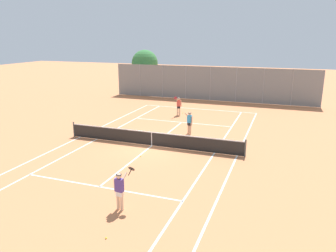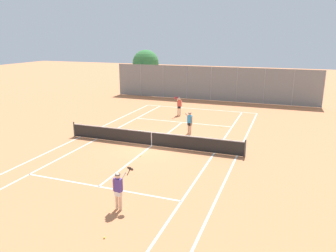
{
  "view_description": "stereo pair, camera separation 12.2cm",
  "coord_description": "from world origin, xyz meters",
  "px_view_note": "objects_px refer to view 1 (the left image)",
  "views": [
    {
      "loc": [
        7.89,
        -18.6,
        6.86
      ],
      "look_at": [
        0.58,
        1.5,
        1.0
      ],
      "focal_mm": 35.0,
      "sensor_mm": 36.0,
      "label": 1
    },
    {
      "loc": [
        8.0,
        -18.55,
        6.86
      ],
      "look_at": [
        0.58,
        1.5,
        1.0
      ],
      "focal_mm": 35.0,
      "sensor_mm": 36.0,
      "label": 2
    }
  ],
  "objects_px": {
    "loose_tennis_ball_1": "(221,127)",
    "loose_tennis_ball_0": "(106,238)",
    "loose_tennis_ball_3": "(183,113)",
    "tree_behind_left": "(145,64)",
    "player_near_side": "(120,189)",
    "loose_tennis_ball_2": "(185,114)",
    "tennis_net": "(152,138)",
    "player_far_left": "(179,105)",
    "loose_tennis_ball_4": "(141,156)",
    "player_far_right": "(190,121)"
  },
  "relations": [
    {
      "from": "player_far_right",
      "to": "tree_behind_left",
      "type": "bearing_deg",
      "value": 123.72
    },
    {
      "from": "tennis_net",
      "to": "loose_tennis_ball_3",
      "type": "xyz_separation_m",
      "value": [
        -0.94,
        9.62,
        -0.48
      ]
    },
    {
      "from": "loose_tennis_ball_1",
      "to": "loose_tennis_ball_0",
      "type": "bearing_deg",
      "value": -93.49
    },
    {
      "from": "loose_tennis_ball_3",
      "to": "player_far_left",
      "type": "bearing_deg",
      "value": -97.5
    },
    {
      "from": "loose_tennis_ball_4",
      "to": "tree_behind_left",
      "type": "xyz_separation_m",
      "value": [
        -9.02,
        21.14,
        3.58
      ]
    },
    {
      "from": "player_near_side",
      "to": "player_far_left",
      "type": "height_order",
      "value": "same"
    },
    {
      "from": "loose_tennis_ball_0",
      "to": "loose_tennis_ball_1",
      "type": "relative_size",
      "value": 1.0
    },
    {
      "from": "loose_tennis_ball_0",
      "to": "loose_tennis_ball_1",
      "type": "xyz_separation_m",
      "value": [
        0.97,
        15.86,
        0.0
      ]
    },
    {
      "from": "loose_tennis_ball_1",
      "to": "loose_tennis_ball_2",
      "type": "distance_m",
      "value": 5.31
    },
    {
      "from": "player_far_left",
      "to": "tree_behind_left",
      "type": "height_order",
      "value": "tree_behind_left"
    },
    {
      "from": "loose_tennis_ball_2",
      "to": "loose_tennis_ball_1",
      "type": "bearing_deg",
      "value": -40.68
    },
    {
      "from": "loose_tennis_ball_0",
      "to": "tree_behind_left",
      "type": "height_order",
      "value": "tree_behind_left"
    },
    {
      "from": "player_near_side",
      "to": "loose_tennis_ball_1",
      "type": "distance_m",
      "value": 13.99
    },
    {
      "from": "loose_tennis_ball_3",
      "to": "tree_behind_left",
      "type": "xyz_separation_m",
      "value": [
        -7.93,
        9.45,
        3.58
      ]
    },
    {
      "from": "player_far_left",
      "to": "loose_tennis_ball_0",
      "type": "height_order",
      "value": "player_far_left"
    },
    {
      "from": "loose_tennis_ball_0",
      "to": "loose_tennis_ball_4",
      "type": "height_order",
      "value": "same"
    },
    {
      "from": "player_near_side",
      "to": "loose_tennis_ball_0",
      "type": "height_order",
      "value": "player_near_side"
    },
    {
      "from": "tennis_net",
      "to": "player_far_left",
      "type": "height_order",
      "value": "player_far_left"
    },
    {
      "from": "tree_behind_left",
      "to": "loose_tennis_ball_2",
      "type": "bearing_deg",
      "value": -49.57
    },
    {
      "from": "player_near_side",
      "to": "loose_tennis_ball_1",
      "type": "bearing_deg",
      "value": 84.04
    },
    {
      "from": "loose_tennis_ball_3",
      "to": "tree_behind_left",
      "type": "bearing_deg",
      "value": 130.01
    },
    {
      "from": "player_far_left",
      "to": "loose_tennis_ball_3",
      "type": "bearing_deg",
      "value": 82.5
    },
    {
      "from": "player_near_side",
      "to": "loose_tennis_ball_2",
      "type": "relative_size",
      "value": 26.88
    },
    {
      "from": "player_far_left",
      "to": "tree_behind_left",
      "type": "relative_size",
      "value": 0.33
    },
    {
      "from": "player_far_left",
      "to": "loose_tennis_ball_4",
      "type": "bearing_deg",
      "value": -83.69
    },
    {
      "from": "loose_tennis_ball_3",
      "to": "loose_tennis_ball_0",
      "type": "bearing_deg",
      "value": -80.25
    },
    {
      "from": "loose_tennis_ball_4",
      "to": "tree_behind_left",
      "type": "relative_size",
      "value": 0.01
    },
    {
      "from": "tree_behind_left",
      "to": "player_near_side",
      "type": "bearing_deg",
      "value": -68.19
    },
    {
      "from": "loose_tennis_ball_0",
      "to": "loose_tennis_ball_2",
      "type": "bearing_deg",
      "value": 99.0
    },
    {
      "from": "player_far_right",
      "to": "loose_tennis_ball_2",
      "type": "relative_size",
      "value": 24.24
    },
    {
      "from": "player_near_side",
      "to": "loose_tennis_ball_3",
      "type": "relative_size",
      "value": 26.88
    },
    {
      "from": "player_near_side",
      "to": "player_far_left",
      "type": "bearing_deg",
      "value": 100.13
    },
    {
      "from": "tennis_net",
      "to": "player_far_left",
      "type": "relative_size",
      "value": 6.76
    },
    {
      "from": "tennis_net",
      "to": "tree_behind_left",
      "type": "distance_m",
      "value": 21.27
    },
    {
      "from": "loose_tennis_ball_3",
      "to": "tree_behind_left",
      "type": "height_order",
      "value": "tree_behind_left"
    },
    {
      "from": "player_far_right",
      "to": "loose_tennis_ball_4",
      "type": "bearing_deg",
      "value": -103.78
    },
    {
      "from": "loose_tennis_ball_0",
      "to": "loose_tennis_ball_2",
      "type": "relative_size",
      "value": 1.0
    },
    {
      "from": "player_far_right",
      "to": "loose_tennis_ball_3",
      "type": "distance_m",
      "value": 6.65
    },
    {
      "from": "player_far_left",
      "to": "loose_tennis_ball_2",
      "type": "distance_m",
      "value": 1.17
    },
    {
      "from": "player_near_side",
      "to": "loose_tennis_ball_0",
      "type": "relative_size",
      "value": 26.88
    },
    {
      "from": "player_far_right",
      "to": "loose_tennis_ball_2",
      "type": "xyz_separation_m",
      "value": [
        -2.16,
        5.9,
        -0.88
      ]
    },
    {
      "from": "player_far_right",
      "to": "loose_tennis_ball_2",
      "type": "distance_m",
      "value": 6.35
    },
    {
      "from": "tennis_net",
      "to": "player_far_right",
      "type": "bearing_deg",
      "value": 66.72
    },
    {
      "from": "player_far_right",
      "to": "tree_behind_left",
      "type": "height_order",
      "value": "tree_behind_left"
    },
    {
      "from": "loose_tennis_ball_3",
      "to": "tennis_net",
      "type": "bearing_deg",
      "value": -84.4
    },
    {
      "from": "loose_tennis_ball_2",
      "to": "loose_tennis_ball_3",
      "type": "bearing_deg",
      "value": 144.56
    },
    {
      "from": "tennis_net",
      "to": "loose_tennis_ball_3",
      "type": "distance_m",
      "value": 9.68
    },
    {
      "from": "loose_tennis_ball_1",
      "to": "tree_behind_left",
      "type": "bearing_deg",
      "value": 133.05
    },
    {
      "from": "loose_tennis_ball_0",
      "to": "loose_tennis_ball_1",
      "type": "distance_m",
      "value": 15.89
    },
    {
      "from": "player_far_left",
      "to": "tennis_net",
      "type": "bearing_deg",
      "value": -83.15
    }
  ]
}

